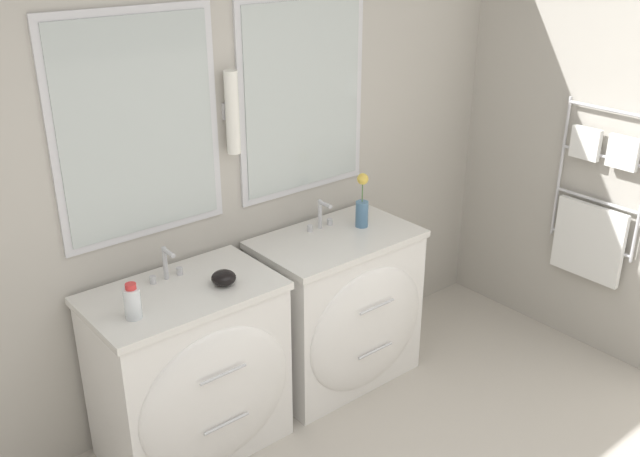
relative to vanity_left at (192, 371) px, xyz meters
name	(u,v)px	position (x,y,z in m)	size (l,w,h in m)	color
wall_back	(195,168)	(0.29, 0.35, 0.86)	(5.70, 0.15, 2.60)	#B2ADA3
wall_right	(631,144)	(2.36, -0.76, 0.84)	(0.13, 3.96, 2.60)	#B2ADA3
vanity_left	(192,371)	(0.00, 0.00, 0.00)	(0.88, 0.60, 0.87)	white
vanity_right	(340,308)	(0.93, 0.00, 0.00)	(0.88, 0.60, 0.87)	white
faucet_left	(166,265)	(0.00, 0.17, 0.50)	(0.17, 0.10, 0.16)	silver
faucet_right	(321,216)	(0.93, 0.17, 0.50)	(0.17, 0.10, 0.16)	silver
toiletry_bottle	(133,302)	(-0.28, -0.05, 0.50)	(0.07, 0.07, 0.16)	silver
amenity_bowl	(224,278)	(0.18, -0.04, 0.46)	(0.12, 0.12, 0.07)	black
flower_vase	(362,205)	(1.12, 0.05, 0.55)	(0.07, 0.07, 0.31)	teal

